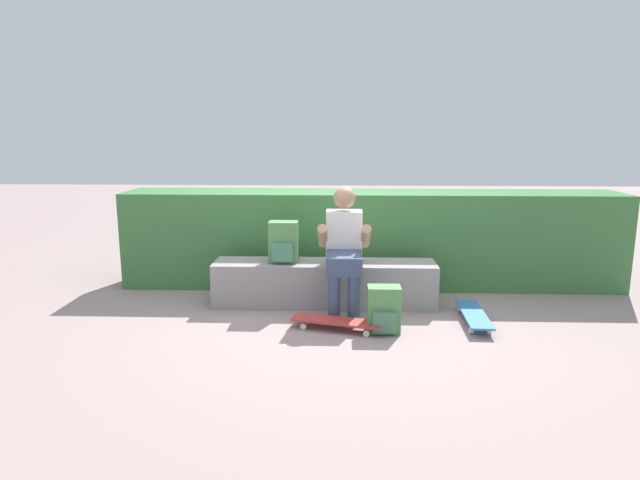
{
  "coord_description": "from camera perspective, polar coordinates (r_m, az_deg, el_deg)",
  "views": [
    {
      "loc": [
        0.15,
        -4.94,
        1.71
      ],
      "look_at": [
        -0.05,
        0.31,
        0.65
      ],
      "focal_mm": 30.83,
      "sensor_mm": 36.0,
      "label": 1
    }
  ],
  "objects": [
    {
      "name": "ground_plane",
      "position": [
        5.23,
        0.38,
        -7.62
      ],
      "size": [
        24.0,
        24.0,
        0.0
      ],
      "primitive_type": "plane",
      "color": "gray"
    },
    {
      "name": "bench_main",
      "position": [
        5.43,
        0.47,
        -4.51
      ],
      "size": [
        2.17,
        0.44,
        0.43
      ],
      "color": "gray",
      "rests_on": "ground"
    },
    {
      "name": "person_skater",
      "position": [
        5.12,
        2.52,
        -0.68
      ],
      "size": [
        0.49,
        0.62,
        1.18
      ],
      "color": "white",
      "rests_on": "ground"
    },
    {
      "name": "skateboard_near_person",
      "position": [
        4.8,
        1.77,
        -8.45
      ],
      "size": [
        0.82,
        0.41,
        0.09
      ],
      "color": "#BC3833",
      "rests_on": "ground"
    },
    {
      "name": "skateboard_beside_bench",
      "position": [
        5.16,
        15.67,
        -7.45
      ],
      "size": [
        0.23,
        0.81,
        0.09
      ],
      "color": "teal",
      "rests_on": "ground"
    },
    {
      "name": "backpack_on_bench",
      "position": [
        5.35,
        -3.81,
        -0.27
      ],
      "size": [
        0.28,
        0.23,
        0.4
      ],
      "color": "#51894C",
      "rests_on": "bench_main"
    },
    {
      "name": "backpack_on_ground",
      "position": [
        4.75,
        6.64,
        -7.24
      ],
      "size": [
        0.28,
        0.23,
        0.4
      ],
      "color": "#51894C",
      "rests_on": "ground"
    },
    {
      "name": "hedge_row",
      "position": [
        6.11,
        5.3,
        0.17
      ],
      "size": [
        5.39,
        0.68,
        1.04
      ],
      "color": "#3C733C",
      "rests_on": "ground"
    }
  ]
}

